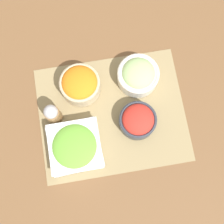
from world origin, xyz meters
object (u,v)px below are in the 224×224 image
Objects in this scene: lettuce_bowl at (75,147)px; carrot_bowl at (80,84)px; cucumber_bowl at (138,75)px; pepper_shaker at (52,114)px; tomato_bowl at (138,120)px.

carrot_bowl is at bearing 76.87° from lettuce_bowl.
cucumber_bowl is at bearing 0.68° from carrot_bowl.
pepper_shaker reaches higher than lettuce_bowl.
carrot_bowl is at bearing 40.16° from pepper_shaker.
cucumber_bowl is 0.29m from lettuce_bowl.
carrot_bowl is 1.25× the size of pepper_shaker.
carrot_bowl reaches higher than cucumber_bowl.
pepper_shaker reaches higher than carrot_bowl.
pepper_shaker is at bearing 115.62° from lettuce_bowl.
carrot_bowl is 0.21m from tomato_bowl.
lettuce_bowl is (-0.04, -0.19, -0.01)m from carrot_bowl.
pepper_shaker is (-0.09, -0.08, 0.01)m from carrot_bowl.
lettuce_bowl is at bearing -64.38° from pepper_shaker.
tomato_bowl is at bearing -41.74° from carrot_bowl.
pepper_shaker is (-0.28, -0.08, 0.01)m from cucumber_bowl.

